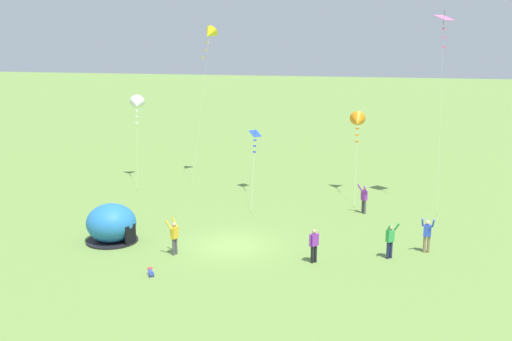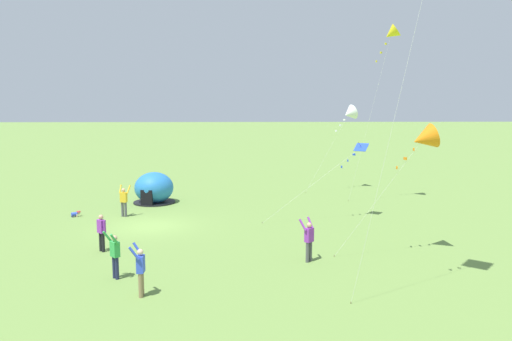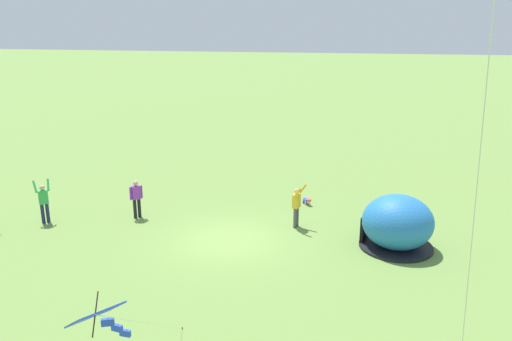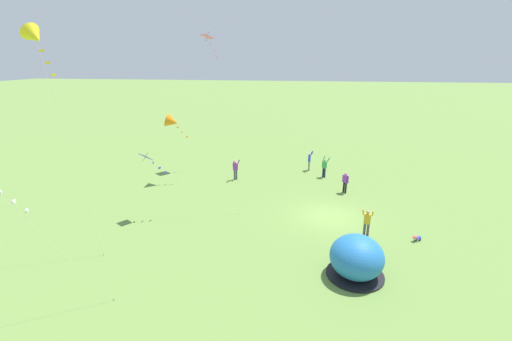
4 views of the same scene
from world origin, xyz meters
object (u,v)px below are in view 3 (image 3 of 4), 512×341
person_far_back (44,201)px  kite_blue (104,319)px  popup_tent (397,223)px  person_flying_kite (297,205)px  toddler_crawling (307,201)px  person_with_toddler (136,197)px

person_far_back → kite_blue: (-9.93, 11.56, 2.94)m
popup_tent → person_far_back: 14.80m
popup_tent → person_flying_kite: popup_tent is taller
toddler_crawling → person_far_back: (10.74, 5.04, 0.82)m
person_with_toddler → popup_tent: bearing=177.7°
person_flying_kite → person_far_back: bearing=11.3°
person_far_back → popup_tent: bearing=-175.9°
person_with_toddler → person_far_back: bearing=22.7°
person_far_back → toddler_crawling: bearing=-154.9°
person_far_back → person_flying_kite: bearing=-168.7°
toddler_crawling → person_far_back: person_far_back is taller
popup_tent → toddler_crawling: 5.72m
toddler_crawling → kite_blue: kite_blue is taller
person_flying_kite → kite_blue: kite_blue is taller
person_far_back → person_flying_kite: 10.90m
popup_tent → person_flying_kite: 4.22m
person_far_back → person_flying_kite: size_ratio=1.00×
person_far_back → person_with_toddler: 3.91m
person_far_back → person_with_toddler: size_ratio=1.10×
kite_blue → person_far_back: bearing=-49.3°
person_flying_kite → kite_blue: (0.76, 13.70, 2.94)m
toddler_crawling → person_flying_kite: person_flying_kite is taller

